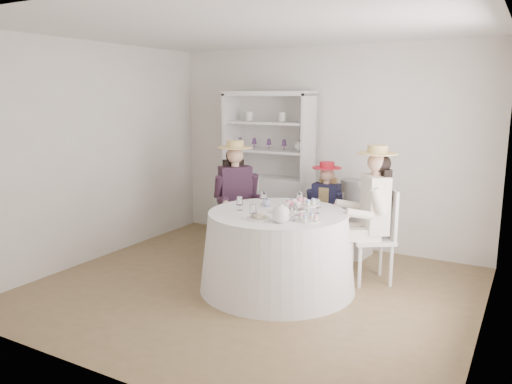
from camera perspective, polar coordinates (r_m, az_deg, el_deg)
The scene contains 23 objects.
ground at distance 5.48m, azimuth -0.52°, elevation -11.02°, with size 4.50×4.50×0.00m, color brown.
ceiling at distance 5.12m, azimuth -0.58°, elevation 18.25°, with size 4.50×4.50×0.00m, color white.
wall_back at distance 6.92m, azimuth 7.78°, elevation 5.06°, with size 4.50×4.50×0.00m, color silver.
wall_front at distance 3.56m, azimuth -16.83°, elevation -0.88°, with size 4.50×4.50×0.00m, color silver.
wall_left at distance 6.54m, azimuth -17.94°, elevation 4.29°, with size 4.50×4.50×0.00m, color silver.
wall_right at distance 4.46m, azimuth 25.34°, elevation 0.86°, with size 4.50×4.50×0.00m, color silver.
tea_table at distance 5.39m, azimuth 2.47°, elevation -6.67°, with size 1.67×1.67×0.84m.
hutch at distance 7.03m, azimuth 1.54°, elevation 0.31°, with size 1.27×0.54×2.11m.
side_table at distance 6.59m, azimuth 10.89°, elevation -4.34°, with size 0.43×0.43×0.67m, color silver.
hatbox at distance 6.48m, azimuth 11.05°, elevation -0.07°, with size 0.33×0.33×0.33m, color black.
guest_left at distance 6.19m, azimuth -2.30°, elevation -0.19°, with size 0.65×0.63×1.51m.
guest_mid at distance 6.19m, azimuth 7.93°, elevation -1.61°, with size 0.45×0.48×1.26m.
guest_right at distance 5.59m, azimuth 13.18°, elevation -1.60°, with size 0.66×0.62×1.53m.
spare_chair at distance 6.71m, azimuth -0.84°, elevation -1.97°, with size 0.44×0.44×1.02m.
teacup_a at distance 5.50m, azimuth 1.17°, elevation -1.34°, with size 0.09×0.09×0.07m, color white.
teacup_b at distance 5.52m, azimuth 3.82°, elevation -1.28°, with size 0.08×0.08×0.07m, color white.
teacup_c at distance 5.30m, azimuth 5.57°, elevation -1.87°, with size 0.08×0.08×0.06m, color white.
flower_bowl at distance 5.15m, azimuth 4.47°, elevation -2.33°, with size 0.21×0.21×0.05m, color white.
flower_arrangement at distance 5.17m, azimuth 4.58°, elevation -1.48°, with size 0.20×0.20×0.07m.
table_teapot at distance 4.82m, azimuth 2.91°, elevation -2.55°, with size 0.25×0.18×0.19m.
sandwich_plate at distance 4.96m, azimuth 0.33°, elevation -2.94°, with size 0.24×0.24×0.05m.
cupcake_stand at distance 4.89m, azimuth 5.99°, elevation -2.41°, with size 0.24×0.24×0.22m.
stemware_set at distance 5.26m, azimuth 2.51°, elevation -1.48°, with size 0.85×0.89×0.15m.
Camera 1 is at (2.54, -4.40, 2.06)m, focal length 35.00 mm.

